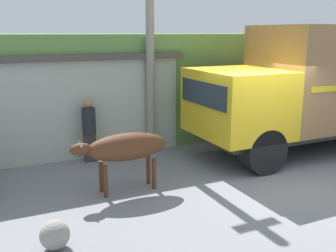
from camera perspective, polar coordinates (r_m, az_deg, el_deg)
name	(u,v)px	position (r m, az deg, el deg)	size (l,w,h in m)	color
ground_plane	(270,177)	(9.41, 14.62, -7.24)	(60.00, 60.00, 0.00)	gray
hillside_embankment	(160,79)	(14.25, -1.17, 6.79)	(32.00, 5.99, 3.21)	#608C47
building_backdrop	(55,102)	(11.41, -16.14, 3.43)	(6.66, 2.70, 2.72)	#B2BCAD
cargo_truck	(317,85)	(11.57, 20.78, 5.65)	(6.62, 2.42, 3.44)	#2D2D2D
brown_cow	(125,148)	(8.14, -6.22, -3.18)	(2.03, 0.57, 1.24)	#512D19
pedestrian_on_hill	(89,128)	(10.18, -11.37, -0.27)	(0.35, 0.35, 1.62)	#38332D
utility_pole	(150,40)	(10.56, -2.62, 12.36)	(0.90, 0.23, 5.89)	gray
roadside_rock	(55,235)	(6.48, -16.11, -14.95)	(0.46, 0.46, 0.46)	gray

